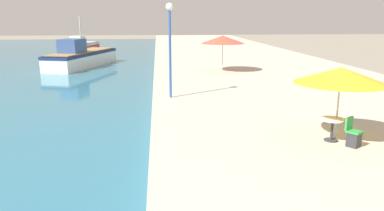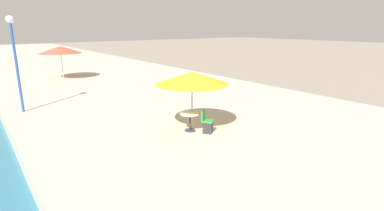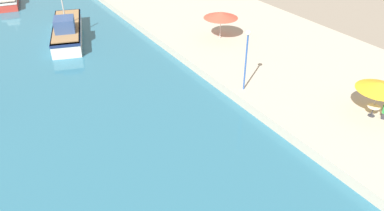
{
  "view_description": "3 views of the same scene",
  "coord_description": "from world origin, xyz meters",
  "px_view_note": "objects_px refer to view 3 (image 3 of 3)",
  "views": [
    {
      "loc": [
        0.31,
        0.46,
        4.68
      ],
      "look_at": [
        1.5,
        13.53,
        1.55
      ],
      "focal_mm": 35.0,
      "sensor_mm": 36.0,
      "label": 1
    },
    {
      "loc": [
        -0.9,
        2.35,
        4.84
      ],
      "look_at": [
        6.04,
        11.67,
        1.75
      ],
      "focal_mm": 28.0,
      "sensor_mm": 36.0,
      "label": 2
    },
    {
      "loc": [
        -14.84,
        0.44,
        14.54
      ],
      "look_at": [
        -4.0,
        18.0,
        1.35
      ],
      "focal_mm": 35.0,
      "sensor_mm": 36.0,
      "label": 3
    }
  ],
  "objects_px": {
    "cafe_umbrella_white": "(221,15)",
    "lamppost": "(247,50)",
    "fishing_boat_far": "(67,30)",
    "cafe_umbrella_pink": "(380,86)",
    "cafe_table": "(373,109)",
    "cafe_chair_left": "(384,114)"
  },
  "relations": [
    {
      "from": "cafe_umbrella_pink",
      "to": "lamppost",
      "type": "bearing_deg",
      "value": 126.07
    },
    {
      "from": "fishing_boat_far",
      "to": "cafe_table",
      "type": "xyz_separation_m",
      "value": [
        12.77,
        -25.18,
        0.31
      ]
    },
    {
      "from": "cafe_umbrella_white",
      "to": "cafe_table",
      "type": "bearing_deg",
      "value": -86.97
    },
    {
      "from": "fishing_boat_far",
      "to": "lamppost",
      "type": "bearing_deg",
      "value": -49.01
    },
    {
      "from": "cafe_table",
      "to": "cafe_umbrella_pink",
      "type": "bearing_deg",
      "value": 32.38
    },
    {
      "from": "fishing_boat_far",
      "to": "lamppost",
      "type": "relative_size",
      "value": 2.23
    },
    {
      "from": "cafe_umbrella_white",
      "to": "cafe_umbrella_pink",
      "type": "bearing_deg",
      "value": -86.27
    },
    {
      "from": "fishing_boat_far",
      "to": "cafe_chair_left",
      "type": "height_order",
      "value": "fishing_boat_far"
    },
    {
      "from": "cafe_umbrella_pink",
      "to": "cafe_umbrella_white",
      "type": "bearing_deg",
      "value": 93.73
    },
    {
      "from": "cafe_umbrella_pink",
      "to": "cafe_table",
      "type": "distance_m",
      "value": 1.6
    },
    {
      "from": "fishing_boat_far",
      "to": "cafe_chair_left",
      "type": "xyz_separation_m",
      "value": [
        13.19,
        -25.77,
        0.11
      ]
    },
    {
      "from": "cafe_umbrella_white",
      "to": "lamppost",
      "type": "distance_m",
      "value": 9.75
    },
    {
      "from": "lamppost",
      "to": "fishing_boat_far",
      "type": "bearing_deg",
      "value": 113.49
    },
    {
      "from": "fishing_boat_far",
      "to": "cafe_chair_left",
      "type": "relative_size",
      "value": 11.2
    },
    {
      "from": "cafe_umbrella_white",
      "to": "lamppost",
      "type": "relative_size",
      "value": 0.7
    },
    {
      "from": "fishing_boat_far",
      "to": "cafe_umbrella_pink",
      "type": "distance_m",
      "value": 28.27
    },
    {
      "from": "cafe_chair_left",
      "to": "lamppost",
      "type": "xyz_separation_m",
      "value": [
        -5.36,
        7.77,
        2.77
      ]
    },
    {
      "from": "cafe_table",
      "to": "cafe_umbrella_white",
      "type": "bearing_deg",
      "value": 93.03
    },
    {
      "from": "cafe_umbrella_pink",
      "to": "cafe_table",
      "type": "bearing_deg",
      "value": -147.62
    },
    {
      "from": "cafe_chair_left",
      "to": "lamppost",
      "type": "relative_size",
      "value": 0.2
    },
    {
      "from": "cafe_umbrella_white",
      "to": "cafe_chair_left",
      "type": "relative_size",
      "value": 3.51
    },
    {
      "from": "cafe_table",
      "to": "lamppost",
      "type": "distance_m",
      "value": 9.08
    }
  ]
}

